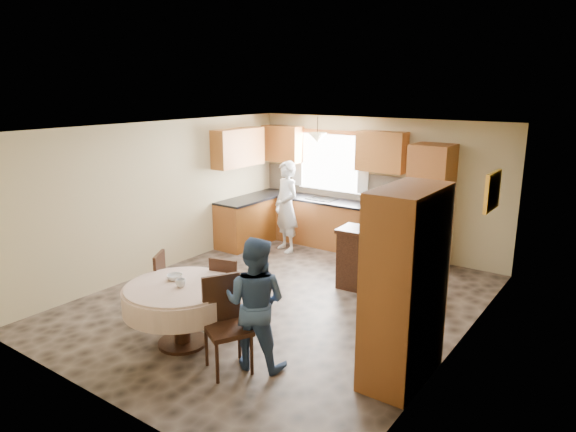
% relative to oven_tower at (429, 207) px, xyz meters
% --- Properties ---
extents(floor, '(5.00, 6.00, 0.01)m').
position_rel_oven_tower_xyz_m(floor, '(-1.15, -2.69, -1.06)').
color(floor, brown).
rests_on(floor, ground).
extents(ceiling, '(5.00, 6.00, 0.01)m').
position_rel_oven_tower_xyz_m(ceiling, '(-1.15, -2.69, 1.44)').
color(ceiling, white).
rests_on(ceiling, wall_back).
extents(wall_back, '(5.00, 0.02, 2.50)m').
position_rel_oven_tower_xyz_m(wall_back, '(-1.15, 0.31, 0.19)').
color(wall_back, tan).
rests_on(wall_back, floor).
extents(wall_front, '(5.00, 0.02, 2.50)m').
position_rel_oven_tower_xyz_m(wall_front, '(-1.15, -5.69, 0.19)').
color(wall_front, tan).
rests_on(wall_front, floor).
extents(wall_left, '(0.02, 6.00, 2.50)m').
position_rel_oven_tower_xyz_m(wall_left, '(-3.65, -2.69, 0.19)').
color(wall_left, tan).
rests_on(wall_left, floor).
extents(wall_right, '(0.02, 6.00, 2.50)m').
position_rel_oven_tower_xyz_m(wall_right, '(1.35, -2.69, 0.19)').
color(wall_right, tan).
rests_on(wall_right, floor).
extents(window, '(1.40, 0.03, 1.10)m').
position_rel_oven_tower_xyz_m(window, '(-2.15, 0.29, 0.54)').
color(window, white).
rests_on(window, wall_back).
extents(curtain_left, '(0.22, 0.02, 1.15)m').
position_rel_oven_tower_xyz_m(curtain_left, '(-2.90, 0.24, 0.59)').
color(curtain_left, white).
rests_on(curtain_left, wall_back).
extents(curtain_right, '(0.22, 0.02, 1.15)m').
position_rel_oven_tower_xyz_m(curtain_right, '(-1.40, 0.24, 0.59)').
color(curtain_right, white).
rests_on(curtain_right, wall_back).
extents(base_cab_back, '(3.30, 0.60, 0.88)m').
position_rel_oven_tower_xyz_m(base_cab_back, '(-2.00, 0.01, -0.62)').
color(base_cab_back, '#AA5D2D').
rests_on(base_cab_back, floor).
extents(counter_back, '(3.30, 0.64, 0.04)m').
position_rel_oven_tower_xyz_m(counter_back, '(-2.00, 0.01, -0.16)').
color(counter_back, black).
rests_on(counter_back, base_cab_back).
extents(base_cab_left, '(0.60, 1.20, 0.88)m').
position_rel_oven_tower_xyz_m(base_cab_left, '(-3.35, -0.89, -0.62)').
color(base_cab_left, '#AA5D2D').
rests_on(base_cab_left, floor).
extents(counter_left, '(0.64, 1.20, 0.04)m').
position_rel_oven_tower_xyz_m(counter_left, '(-3.35, -0.89, -0.16)').
color(counter_left, black).
rests_on(counter_left, base_cab_left).
extents(backsplash, '(3.30, 0.02, 0.55)m').
position_rel_oven_tower_xyz_m(backsplash, '(-2.00, 0.30, 0.12)').
color(backsplash, tan).
rests_on(backsplash, wall_back).
extents(wall_cab_left, '(0.85, 0.33, 0.72)m').
position_rel_oven_tower_xyz_m(wall_cab_left, '(-3.20, 0.15, 0.85)').
color(wall_cab_left, '#CB7532').
rests_on(wall_cab_left, wall_back).
extents(wall_cab_right, '(0.90, 0.33, 0.72)m').
position_rel_oven_tower_xyz_m(wall_cab_right, '(-1.00, 0.15, 0.85)').
color(wall_cab_right, '#CB7532').
rests_on(wall_cab_right, wall_back).
extents(wall_cab_side, '(0.33, 1.20, 0.72)m').
position_rel_oven_tower_xyz_m(wall_cab_side, '(-3.48, -0.89, 0.85)').
color(wall_cab_side, '#CB7532').
rests_on(wall_cab_side, wall_left).
extents(oven_tower, '(0.66, 0.62, 2.12)m').
position_rel_oven_tower_xyz_m(oven_tower, '(0.00, 0.00, 0.00)').
color(oven_tower, '#AA5D2D').
rests_on(oven_tower, floor).
extents(oven_upper, '(0.56, 0.01, 0.45)m').
position_rel_oven_tower_xyz_m(oven_upper, '(0.00, -0.31, 0.19)').
color(oven_upper, black).
rests_on(oven_upper, oven_tower).
extents(oven_lower, '(0.56, 0.01, 0.45)m').
position_rel_oven_tower_xyz_m(oven_lower, '(0.00, -0.31, -0.31)').
color(oven_lower, black).
rests_on(oven_lower, oven_tower).
extents(pendant, '(0.36, 0.36, 0.18)m').
position_rel_oven_tower_xyz_m(pendant, '(-2.15, -0.19, 1.06)').
color(pendant, beige).
rests_on(pendant, ceiling).
extents(sideboard, '(1.28, 0.60, 0.89)m').
position_rel_oven_tower_xyz_m(sideboard, '(-0.19, -1.54, -0.62)').
color(sideboard, '#371D0F').
rests_on(sideboard, floor).
extents(space_heater, '(0.49, 0.41, 0.57)m').
position_rel_oven_tower_xyz_m(space_heater, '(0.59, -1.62, -0.78)').
color(space_heater, black).
rests_on(space_heater, floor).
extents(cupboard, '(0.55, 1.09, 2.08)m').
position_rel_oven_tower_xyz_m(cupboard, '(1.07, -3.56, -0.02)').
color(cupboard, '#AA5D2D').
rests_on(cupboard, floor).
extents(dining_table, '(1.34, 1.34, 0.77)m').
position_rel_oven_tower_xyz_m(dining_table, '(-1.38, -4.43, -0.46)').
color(dining_table, '#371D0F').
rests_on(dining_table, floor).
extents(chair_left, '(0.56, 0.56, 0.94)m').
position_rel_oven_tower_xyz_m(chair_left, '(-2.18, -4.18, -0.54)').
color(chair_left, '#371D0F').
rests_on(chair_left, floor).
extents(chair_back, '(0.49, 0.49, 0.93)m').
position_rel_oven_tower_xyz_m(chair_back, '(-1.29, -3.69, -0.54)').
color(chair_back, '#371D0F').
rests_on(chair_back, floor).
extents(chair_right, '(0.62, 0.62, 1.05)m').
position_rel_oven_tower_xyz_m(chair_right, '(-0.60, -4.50, -0.48)').
color(chair_right, '#371D0F').
rests_on(chair_right, floor).
extents(framed_picture, '(0.06, 0.62, 0.51)m').
position_rel_oven_tower_xyz_m(framed_picture, '(1.32, -1.37, 0.65)').
color(framed_picture, yellow).
rests_on(framed_picture, wall_right).
extents(microwave, '(0.57, 0.43, 0.28)m').
position_rel_oven_tower_xyz_m(microwave, '(-0.57, -0.04, 0.00)').
color(microwave, silver).
rests_on(microwave, counter_back).
extents(person_sink, '(0.74, 0.64, 1.71)m').
position_rel_oven_tower_xyz_m(person_sink, '(-2.49, -0.71, -0.20)').
color(person_sink, silver).
rests_on(person_sink, floor).
extents(person_dining, '(0.86, 0.75, 1.50)m').
position_rel_oven_tower_xyz_m(person_dining, '(-0.35, -4.28, -0.31)').
color(person_dining, '#344C72').
rests_on(person_dining, floor).
extents(bowl_sideboard, '(0.22, 0.22, 0.05)m').
position_rel_oven_tower_xyz_m(bowl_sideboard, '(-0.38, -1.54, -0.15)').
color(bowl_sideboard, '#B2B2B2').
rests_on(bowl_sideboard, sideboard).
extents(bottle_sideboard, '(0.13, 0.13, 0.28)m').
position_rel_oven_tower_xyz_m(bottle_sideboard, '(0.16, -1.54, -0.03)').
color(bottle_sideboard, silver).
rests_on(bottle_sideboard, sideboard).
extents(cup_table, '(0.15, 0.15, 0.09)m').
position_rel_oven_tower_xyz_m(cup_table, '(-1.32, -4.45, -0.25)').
color(cup_table, '#B2B2B2').
rests_on(cup_table, dining_table).
extents(bowl_table, '(0.24, 0.24, 0.06)m').
position_rel_oven_tower_xyz_m(bowl_table, '(-1.56, -4.33, -0.26)').
color(bowl_table, '#B2B2B2').
rests_on(bowl_table, dining_table).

